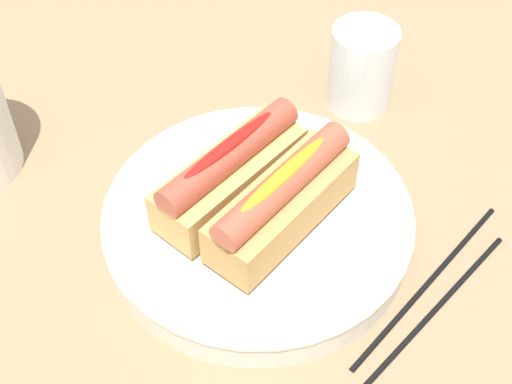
{
  "coord_description": "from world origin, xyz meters",
  "views": [
    {
      "loc": [
        -0.34,
        -0.19,
        0.51
      ],
      "look_at": [
        0.02,
        0.0,
        0.06
      ],
      "focal_mm": 50.75,
      "sensor_mm": 36.0,
      "label": 1
    }
  ],
  "objects_px": {
    "hotdog_front": "(283,200)",
    "hotdog_back": "(230,172)",
    "chopstick_near": "(428,282)",
    "chopstick_far": "(430,314)",
    "serving_bowl": "(256,220)",
    "water_glass": "(361,71)"
  },
  "relations": [
    {
      "from": "chopstick_far",
      "to": "water_glass",
      "type": "bearing_deg",
      "value": 50.75
    },
    {
      "from": "hotdog_front",
      "to": "chopstick_far",
      "type": "xyz_separation_m",
      "value": [
        -0.01,
        -0.14,
        -0.06
      ]
    },
    {
      "from": "hotdog_back",
      "to": "chopstick_far",
      "type": "height_order",
      "value": "hotdog_back"
    },
    {
      "from": "chopstick_near",
      "to": "serving_bowl",
      "type": "bearing_deg",
      "value": 110.8
    },
    {
      "from": "serving_bowl",
      "to": "chopstick_far",
      "type": "relative_size",
      "value": 1.25
    },
    {
      "from": "water_glass",
      "to": "chopstick_near",
      "type": "xyz_separation_m",
      "value": [
        -0.19,
        -0.14,
        -0.04
      ]
    },
    {
      "from": "hotdog_front",
      "to": "hotdog_back",
      "type": "height_order",
      "value": "same"
    },
    {
      "from": "serving_bowl",
      "to": "water_glass",
      "type": "bearing_deg",
      "value": -2.91
    },
    {
      "from": "chopstick_near",
      "to": "chopstick_far",
      "type": "distance_m",
      "value": 0.03
    },
    {
      "from": "hotdog_back",
      "to": "chopstick_near",
      "type": "bearing_deg",
      "value": -85.02
    },
    {
      "from": "hotdog_back",
      "to": "chopstick_far",
      "type": "relative_size",
      "value": 0.72
    },
    {
      "from": "hotdog_back",
      "to": "water_glass",
      "type": "relative_size",
      "value": 1.75
    },
    {
      "from": "chopstick_near",
      "to": "hotdog_front",
      "type": "bearing_deg",
      "value": 114.1
    },
    {
      "from": "water_glass",
      "to": "chopstick_far",
      "type": "relative_size",
      "value": 0.41
    },
    {
      "from": "serving_bowl",
      "to": "water_glass",
      "type": "distance_m",
      "value": 0.21
    },
    {
      "from": "hotdog_back",
      "to": "hotdog_front",
      "type": "bearing_deg",
      "value": -98.55
    },
    {
      "from": "water_glass",
      "to": "chopstick_far",
      "type": "height_order",
      "value": "water_glass"
    },
    {
      "from": "hotdog_front",
      "to": "hotdog_back",
      "type": "bearing_deg",
      "value": 81.45
    },
    {
      "from": "water_glass",
      "to": "chopstick_near",
      "type": "relative_size",
      "value": 0.41
    },
    {
      "from": "hotdog_back",
      "to": "chopstick_near",
      "type": "height_order",
      "value": "hotdog_back"
    },
    {
      "from": "hotdog_back",
      "to": "serving_bowl",
      "type": "bearing_deg",
      "value": -98.55
    },
    {
      "from": "hotdog_back",
      "to": "water_glass",
      "type": "height_order",
      "value": "hotdog_back"
    }
  ]
}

